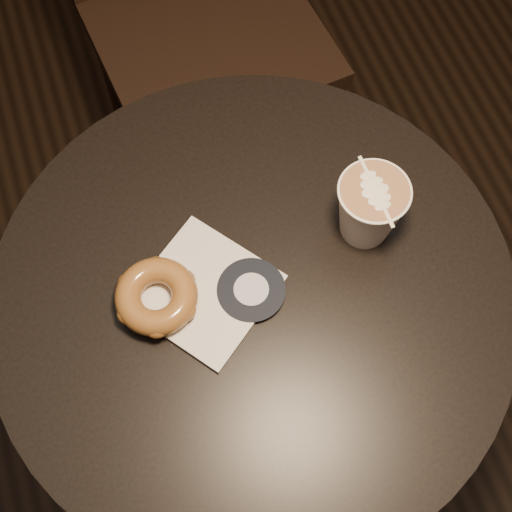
% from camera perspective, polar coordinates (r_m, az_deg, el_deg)
% --- Properties ---
extents(cafe_table, '(0.70, 0.70, 0.75)m').
position_cam_1_polar(cafe_table, '(1.12, -0.22, -6.43)').
color(cafe_table, black).
rests_on(cafe_table, ground).
extents(pastry_bag, '(0.22, 0.22, 0.01)m').
position_cam_1_polar(pastry_bag, '(0.93, -4.13, -2.84)').
color(pastry_bag, silver).
rests_on(pastry_bag, cafe_table).
extents(doughnut, '(0.11, 0.11, 0.03)m').
position_cam_1_polar(doughnut, '(0.92, -7.97, -3.22)').
color(doughnut, brown).
rests_on(doughnut, pastry_bag).
extents(latte_cup, '(0.09, 0.09, 0.10)m').
position_cam_1_polar(latte_cup, '(0.94, 9.03, 3.67)').
color(latte_cup, white).
rests_on(latte_cup, cafe_table).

